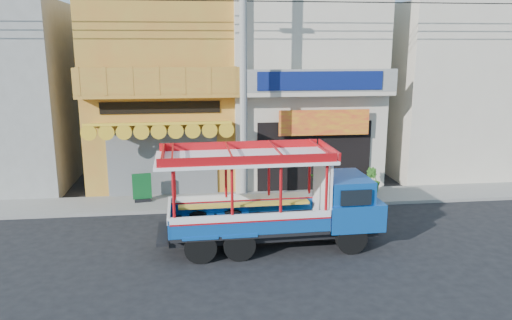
# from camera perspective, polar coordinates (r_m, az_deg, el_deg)

# --- Properties ---
(ground) EXTENTS (90.00, 90.00, 0.00)m
(ground) POSITION_cam_1_polar(r_m,az_deg,el_deg) (15.54, 3.57, -9.17)
(ground) COLOR black
(ground) RESTS_ON ground
(sidewalk) EXTENTS (30.00, 2.00, 0.12)m
(sidewalk) POSITION_cam_1_polar(r_m,az_deg,el_deg) (19.23, 1.41, -4.54)
(sidewalk) COLOR slate
(sidewalk) RESTS_ON ground
(shophouse_left) EXTENTS (6.00, 7.50, 8.24)m
(shophouse_left) POSITION_cam_1_polar(r_m,az_deg,el_deg) (22.21, -10.43, 8.29)
(shophouse_left) COLOR #BB7029
(shophouse_left) RESTS_ON ground
(shophouse_right) EXTENTS (6.00, 6.75, 8.24)m
(shophouse_right) POSITION_cam_1_polar(r_m,az_deg,el_deg) (22.66, 5.06, 8.54)
(shophouse_right) COLOR beige
(shophouse_right) RESTS_ON ground
(party_pilaster) EXTENTS (0.35, 0.30, 8.00)m
(party_pilaster) POSITION_cam_1_polar(r_m,az_deg,el_deg) (19.15, -1.88, 7.44)
(party_pilaster) COLOR beige
(party_pilaster) RESTS_ON ground
(filler_building_right) EXTENTS (6.00, 6.00, 7.60)m
(filler_building_right) POSITION_cam_1_polar(r_m,az_deg,el_deg) (25.11, 20.99, 7.47)
(filler_building_right) COLOR beige
(filler_building_right) RESTS_ON ground
(utility_pole) EXTENTS (28.00, 0.26, 9.00)m
(utility_pole) POSITION_cam_1_polar(r_m,az_deg,el_deg) (17.55, -0.96, 10.31)
(utility_pole) COLOR gray
(utility_pole) RESTS_ON ground
(songthaew_truck) EXTENTS (6.52, 2.33, 3.01)m
(songthaew_truck) POSITION_cam_1_polar(r_m,az_deg,el_deg) (14.71, 3.57, -4.45)
(songthaew_truck) COLOR black
(songthaew_truck) RESTS_ON ground
(green_sign) EXTENTS (0.70, 0.40, 1.07)m
(green_sign) POSITION_cam_1_polar(r_m,az_deg,el_deg) (19.17, -12.88, -3.33)
(green_sign) COLOR black
(green_sign) RESTS_ON sidewalk
(potted_plant_a) EXTENTS (1.11, 1.05, 0.96)m
(potted_plant_a) POSITION_cam_1_polar(r_m,az_deg,el_deg) (20.13, 7.36, -2.23)
(potted_plant_a) COLOR #2B5E1A
(potted_plant_a) RESTS_ON sidewalk
(potted_plant_b) EXTENTS (0.69, 0.65, 0.99)m
(potted_plant_b) POSITION_cam_1_polar(r_m,az_deg,el_deg) (20.39, 13.24, -2.25)
(potted_plant_b) COLOR #2B5E1A
(potted_plant_b) RESTS_ON sidewalk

